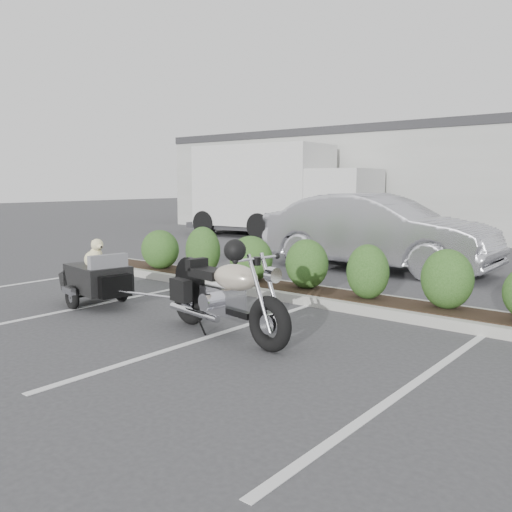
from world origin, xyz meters
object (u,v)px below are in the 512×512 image
Objects in this scene: pet_trailer at (98,277)px; sedan at (377,232)px; dumpster at (331,224)px; motorcycle at (225,296)px; delivery_truck at (281,193)px.

pet_trailer is 6.41m from sedan.
dumpster is (-1.53, 9.59, 0.19)m from pet_trailer.
delivery_truck reaches higher than motorcycle.
pet_trailer is 11.45m from delivery_truck.
delivery_truck is (-2.68, 1.00, 0.91)m from dumpster.
sedan reaches higher than pet_trailer.
motorcycle is at bearing -61.35° from delivery_truck.
delivery_truck is (-6.00, 4.46, 0.71)m from sedan.
delivery_truck is at bearing 52.33° from sedan.
motorcycle is 6.25m from sedan.
motorcycle is at bearing 9.09° from pet_trailer.
dumpster is at bearing 123.76° from motorcycle.
motorcycle is 1.23× the size of pet_trailer.
pet_trailer is 0.26× the size of delivery_truck.
delivery_truck reaches higher than dumpster.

